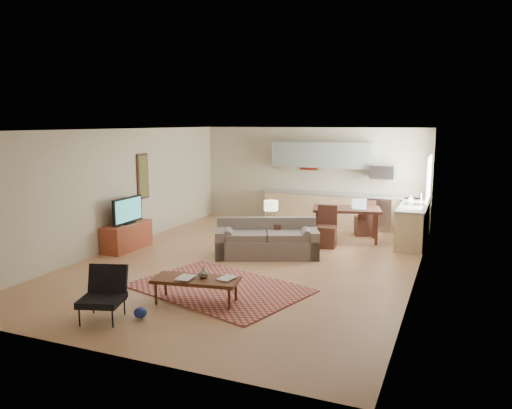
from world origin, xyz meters
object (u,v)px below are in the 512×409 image
at_px(coffee_table, 196,291).
at_px(tv_credenza, 127,236).
at_px(sofa, 267,238).
at_px(console_table, 271,237).
at_px(dining_table, 346,224).
at_px(armchair, 102,295).

height_order(coffee_table, tv_credenza, tv_credenza).
distance_m(sofa, console_table, 0.48).
bearing_deg(dining_table, armchair, -123.24).
height_order(sofa, tv_credenza, sofa).
bearing_deg(sofa, coffee_table, -113.01).
distance_m(armchair, console_table, 4.73).
bearing_deg(dining_table, sofa, -135.51).
distance_m(coffee_table, armchair, 1.47).
bearing_deg(sofa, armchair, -125.19).
relative_size(tv_credenza, dining_table, 0.81).
height_order(tv_credenza, console_table, console_table).
bearing_deg(tv_credenza, coffee_table, -37.58).
bearing_deg(console_table, dining_table, 46.62).
xyz_separation_m(sofa, console_table, (-0.08, 0.46, -0.07)).
distance_m(armchair, tv_credenza, 4.16).
relative_size(coffee_table, tv_credenza, 1.06).
height_order(coffee_table, console_table, console_table).
bearing_deg(armchair, tv_credenza, 104.54).
relative_size(coffee_table, armchair, 1.79).
relative_size(sofa, dining_table, 1.42).
height_order(armchair, tv_credenza, armchair).
bearing_deg(sofa, tv_credenza, 169.21).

